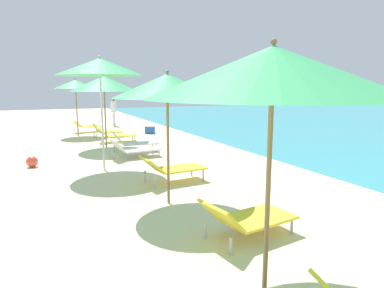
# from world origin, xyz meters

# --- Properties ---
(umbrella_third) EXTENTS (2.41, 2.41, 2.54)m
(umbrella_third) POSITION_xyz_m (-0.50, 6.62, 2.23)
(umbrella_third) COLOR olive
(umbrella_third) RESTS_ON ground
(lounger_third_shoreside) EXTENTS (1.43, 0.86, 0.60)m
(lounger_third_shoreside) POSITION_xyz_m (0.06, 7.83, 0.30)
(lounger_third_shoreside) COLOR yellow
(lounger_third_shoreside) RESTS_ON ground
(umbrella_fourth) EXTENTS (1.94, 1.94, 2.40)m
(umbrella_fourth) POSITION_xyz_m (-0.46, 9.64, 2.12)
(umbrella_fourth) COLOR olive
(umbrella_fourth) RESTS_ON ground
(lounger_fourth_shoreside) EXTENTS (1.48, 0.77, 0.64)m
(lounger_fourth_shoreside) POSITION_xyz_m (0.09, 10.90, 0.34)
(lounger_fourth_shoreside) COLOR yellow
(lounger_fourth_shoreside) RESTS_ON ground
(umbrella_fifth) EXTENTS (2.12, 2.12, 2.88)m
(umbrella_fifth) POSITION_xyz_m (-1.12, 12.74, 2.61)
(umbrella_fifth) COLOR silver
(umbrella_fifth) RESTS_ON ground
(lounger_fifth_shoreside) EXTENTS (1.59, 0.76, 0.64)m
(lounger_fifth_shoreside) POSITION_xyz_m (-0.02, 13.90, 0.29)
(lounger_fifth_shoreside) COLOR white
(lounger_fifth_shoreside) RESTS_ON ground
(umbrella_sixth) EXTENTS (2.33, 2.33, 2.56)m
(umbrella_sixth) POSITION_xyz_m (-0.49, 16.08, 2.24)
(umbrella_sixth) COLOR olive
(umbrella_sixth) RESTS_ON ground
(lounger_sixth_shoreside) EXTENTS (1.53, 0.63, 0.58)m
(lounger_sixth_shoreside) POSITION_xyz_m (0.10, 17.20, 0.29)
(lounger_sixth_shoreside) COLOR yellow
(lounger_sixth_shoreside) RESTS_ON ground
(lounger_sixth_inland) EXTENTS (1.48, 0.59, 0.70)m
(lounger_sixth_inland) POSITION_xyz_m (0.19, 14.81, 0.34)
(lounger_sixth_inland) COLOR white
(lounger_sixth_inland) RESTS_ON ground
(umbrella_farthest) EXTENTS (1.80, 1.80, 2.51)m
(umbrella_farthest) POSITION_xyz_m (-1.11, 19.65, 2.25)
(umbrella_farthest) COLOR olive
(umbrella_farthest) RESTS_ON ground
(lounger_farthest_shoreside) EXTENTS (1.40, 0.87, 0.58)m
(lounger_farthest_shoreside) POSITION_xyz_m (-0.62, 20.75, 0.32)
(lounger_farthest_shoreside) COLOR yellow
(lounger_farthest_shoreside) RESTS_ON ground
(lounger_farthest_inland) EXTENTS (1.23, 0.69, 0.59)m
(lounger_farthest_inland) POSITION_xyz_m (-0.02, 18.69, 0.27)
(lounger_farthest_inland) COLOR yellow
(lounger_farthest_inland) RESTS_ON ground
(person_walking_near) EXTENTS (0.37, 0.42, 1.58)m
(person_walking_near) POSITION_xyz_m (1.12, 22.97, 0.95)
(person_walking_near) COLOR silver
(person_walking_near) RESTS_ON ground
(beach_ball) EXTENTS (0.30, 0.30, 0.30)m
(beach_ball) POSITION_xyz_m (-2.83, 13.80, 0.15)
(beach_ball) COLOR #E54C38
(beach_ball) RESTS_ON ground
(cooler_box) EXTENTS (0.53, 0.50, 0.38)m
(cooler_box) POSITION_xyz_m (2.02, 19.05, 0.19)
(cooler_box) COLOR #2659B2
(cooler_box) RESTS_ON ground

